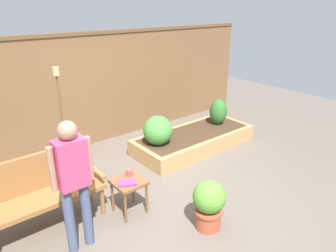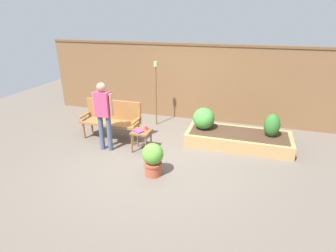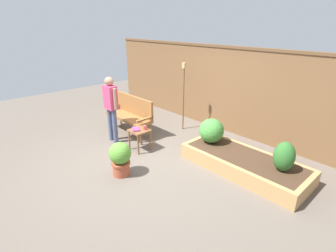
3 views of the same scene
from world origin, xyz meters
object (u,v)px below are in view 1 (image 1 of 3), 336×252
at_px(cup_on_table, 129,173).
at_px(book_on_table, 127,183).
at_px(potted_boxwood, 209,203).
at_px(person_by_bench, 73,176).
at_px(garden_bench, 41,187).
at_px(side_table, 129,186).
at_px(tiki_torch, 60,103).
at_px(shrub_far_corner, 218,112).
at_px(shrub_near_bench, 158,130).

bearing_deg(cup_on_table, book_on_table, -128.89).
relative_size(potted_boxwood, person_by_bench, 0.42).
relative_size(book_on_table, potted_boxwood, 0.36).
xyz_separation_m(garden_bench, side_table, (0.96, -0.47, -0.15)).
bearing_deg(cup_on_table, garden_bench, 160.57).
bearing_deg(tiki_torch, side_table, -82.76).
relative_size(cup_on_table, person_by_bench, 0.07).
distance_m(cup_on_table, person_by_bench, 1.00).
bearing_deg(cup_on_table, shrub_far_corner, 17.92).
bearing_deg(garden_bench, side_table, -25.85).
distance_m(shrub_far_corner, person_by_bench, 3.77).
bearing_deg(person_by_bench, cup_on_table, 19.03).
relative_size(garden_bench, cup_on_table, 13.06).
height_order(potted_boxwood, tiki_torch, tiki_torch).
height_order(potted_boxwood, shrub_near_bench, shrub_near_bench).
bearing_deg(cup_on_table, shrub_near_bench, 37.17).
relative_size(side_table, shrub_far_corner, 0.90).
distance_m(side_table, person_by_bench, 0.97).
height_order(cup_on_table, person_by_bench, person_by_bench).
distance_m(book_on_table, tiki_torch, 1.80).
xyz_separation_m(potted_boxwood, tiki_torch, (-0.79, 2.48, 0.84)).
bearing_deg(shrub_near_bench, potted_boxwood, -108.78).
height_order(side_table, cup_on_table, cup_on_table).
bearing_deg(shrub_far_corner, cup_on_table, -162.08).
bearing_deg(side_table, tiki_torch, 97.24).
bearing_deg(tiki_torch, garden_bench, -124.03).
height_order(side_table, book_on_table, book_on_table).
bearing_deg(garden_bench, person_by_bench, -75.17).
bearing_deg(cup_on_table, potted_boxwood, -62.16).
bearing_deg(person_by_bench, book_on_table, 10.96).
xyz_separation_m(side_table, person_by_bench, (-0.79, -0.19, 0.54)).
bearing_deg(potted_boxwood, tiki_torch, 107.78).
bearing_deg(person_by_bench, side_table, 13.87).
xyz_separation_m(garden_bench, shrub_near_bench, (2.19, 0.51, 0.01)).
xyz_separation_m(book_on_table, shrub_far_corner, (2.83, 1.03, 0.07)).
bearing_deg(tiki_torch, shrub_near_bench, -23.44).
xyz_separation_m(shrub_far_corner, tiki_torch, (-2.97, 0.62, 0.63)).
bearing_deg(shrub_near_bench, person_by_bench, -149.82).
bearing_deg(potted_boxwood, side_table, 123.82).
bearing_deg(tiki_torch, shrub_far_corner, -11.74).
bearing_deg(person_by_bench, potted_boxwood, -26.51).
distance_m(tiki_torch, person_by_bench, 1.90).
bearing_deg(garden_bench, potted_boxwood, -40.96).
xyz_separation_m(cup_on_table, potted_boxwood, (0.52, -0.98, -0.17)).
distance_m(book_on_table, potted_boxwood, 1.06).
bearing_deg(potted_boxwood, book_on_table, 127.80).
relative_size(side_table, potted_boxwood, 0.74).
bearing_deg(book_on_table, side_table, 71.83).
distance_m(garden_bench, person_by_bench, 0.79).
relative_size(side_table, tiki_torch, 0.27).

